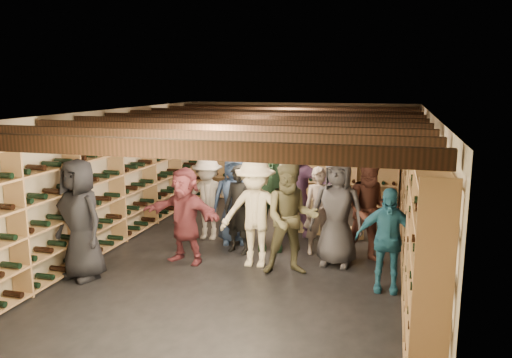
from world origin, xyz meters
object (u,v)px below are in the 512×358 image
at_px(person_6, 234,199).
at_px(person_0, 80,219).
at_px(person_10, 269,196).
at_px(person_8, 371,210).
at_px(person_11, 295,185).
at_px(person_3, 255,213).
at_px(person_5, 185,215).
at_px(crate_stack_right, 249,206).
at_px(person_4, 387,240).
at_px(crate_stack_left, 311,215).
at_px(person_2, 291,218).
at_px(person_12, 337,212).
at_px(crate_loose, 348,234).
at_px(person_1, 239,209).
at_px(person_9, 208,198).
at_px(person_7, 320,211).

bearing_deg(person_6, person_0, -144.47).
bearing_deg(person_0, person_10, 58.53).
relative_size(person_8, person_11, 0.92).
relative_size(person_3, person_5, 1.11).
relative_size(crate_stack_right, person_4, 0.46).
height_order(person_8, person_11, person_11).
relative_size(crate_stack_left, person_3, 0.39).
bearing_deg(person_4, person_0, -172.38).
bearing_deg(person_0, person_8, 41.72).
xyz_separation_m(crate_stack_right, person_0, (-1.54, -3.56, 0.56)).
relative_size(crate_stack_right, person_3, 0.39).
bearing_deg(person_2, person_12, 26.11).
bearing_deg(person_6, person_11, 22.98).
bearing_deg(person_4, crate_loose, 105.73).
bearing_deg(person_1, crate_stack_left, 72.57).
xyz_separation_m(person_4, person_9, (-3.24, 1.55, 0.04)).
bearing_deg(crate_stack_left, person_4, -59.57).
height_order(person_1, person_10, person_10).
relative_size(person_4, person_6, 0.92).
distance_m(person_2, person_8, 1.37).
xyz_separation_m(crate_loose, person_1, (-1.73, -1.31, 0.67)).
xyz_separation_m(person_3, person_6, (-0.68, 1.02, -0.06)).
distance_m(person_7, person_11, 1.19).
distance_m(person_3, person_8, 1.84).
xyz_separation_m(person_1, person_6, (-0.24, 0.49, 0.05)).
height_order(person_2, person_4, person_2).
relative_size(person_1, person_9, 0.98).
height_order(person_4, person_9, person_9).
distance_m(crate_loose, person_12, 1.64).
relative_size(crate_loose, person_6, 0.31).
relative_size(person_0, person_2, 1.03).
distance_m(person_2, person_9, 2.24).
xyz_separation_m(crate_stack_right, crate_loose, (2.10, -0.56, -0.25)).
distance_m(crate_stack_right, person_10, 1.87).
relative_size(person_2, person_9, 1.12).
height_order(crate_stack_left, person_4, person_4).
xyz_separation_m(person_1, person_4, (2.45, -0.97, -0.02)).
relative_size(crate_stack_left, person_2, 0.39).
distance_m(crate_stack_left, person_9, 2.06).
distance_m(crate_loose, person_8, 1.54).
relative_size(crate_stack_left, person_1, 0.45).
height_order(person_2, person_9, person_2).
relative_size(person_4, person_7, 0.99).
xyz_separation_m(person_4, person_7, (-1.12, 1.28, 0.01)).
height_order(person_7, person_9, person_9).
bearing_deg(person_12, person_0, -151.86).
relative_size(person_3, person_4, 1.17).
height_order(person_9, person_12, person_12).
distance_m(crate_stack_right, person_7, 2.35).
relative_size(person_1, person_10, 0.80).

